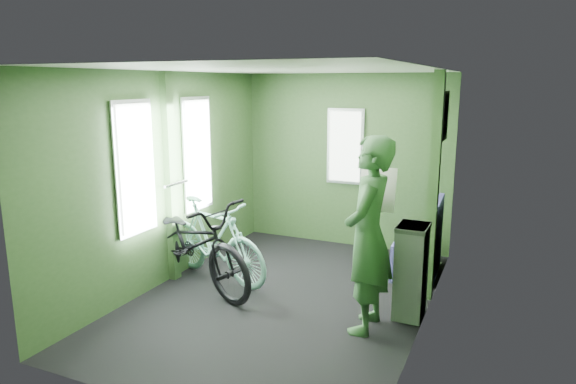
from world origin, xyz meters
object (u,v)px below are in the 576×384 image
at_px(passenger, 368,235).
at_px(waste_box, 411,271).
at_px(bicycle_mint, 215,280).
at_px(bench_seat, 419,252).
at_px(bicycle_black, 194,287).

xyz_separation_m(passenger, waste_box, (0.31, 0.41, -0.43)).
relative_size(bicycle_mint, passenger, 0.90).
bearing_deg(bench_seat, waste_box, -86.44).
distance_m(bicycle_black, waste_box, 2.33).
bearing_deg(passenger, waste_box, 141.86).
relative_size(passenger, bench_seat, 1.97).
distance_m(bicycle_mint, waste_box, 2.23).
bearing_deg(passenger, bench_seat, 171.92).
distance_m(bicycle_black, passenger, 2.15).
relative_size(bicycle_black, bench_seat, 2.16).
distance_m(bicycle_mint, bench_seat, 2.37).
xyz_separation_m(bicycle_black, waste_box, (2.27, 0.24, 0.45)).
bearing_deg(bicycle_black, passenger, -72.56).
bearing_deg(bench_seat, passenger, -99.34).
relative_size(bicycle_black, passenger, 1.10).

